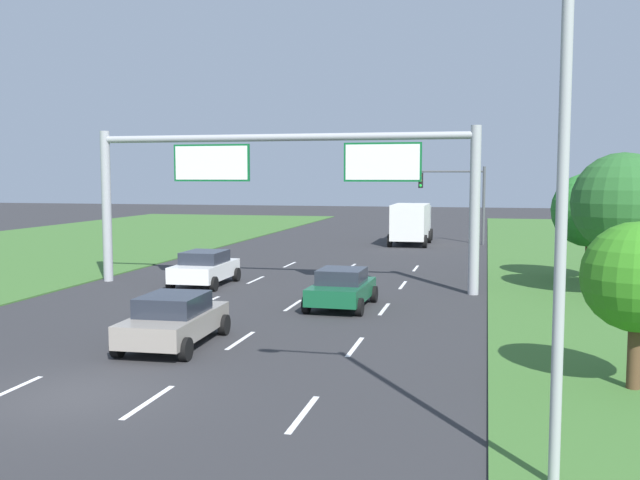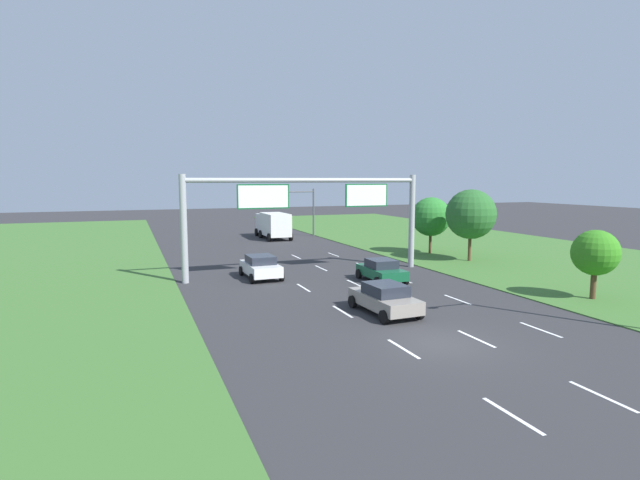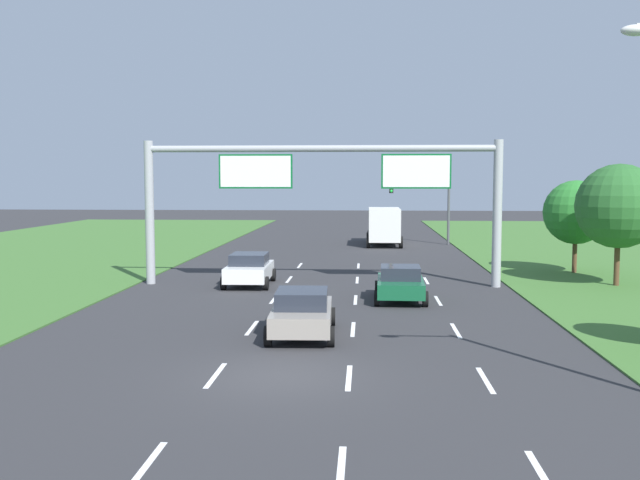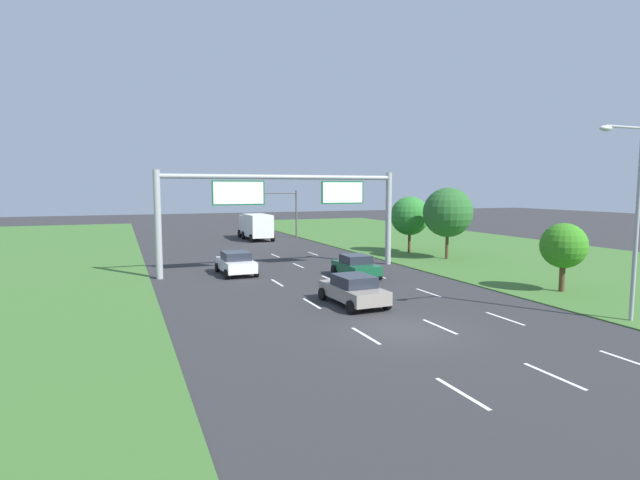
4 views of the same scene
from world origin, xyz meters
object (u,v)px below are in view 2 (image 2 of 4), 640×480
object	(u,v)px
sign_gantry	(309,205)
roadside_tree_near	(595,253)
car_near_red	(261,266)
roadside_tree_mid	(471,214)
car_lead_silver	(385,298)
car_mid_lane	(381,270)
roadside_tree_far	(431,217)
box_truck	(273,224)
traffic_light_mast	(298,204)

from	to	relation	value
sign_gantry	roadside_tree_near	xyz separation A→B (m)	(12.11, -12.82, -2.27)
car_near_red	roadside_tree_mid	size ratio (longest dim) A/B	0.70
sign_gantry	roadside_tree_near	size ratio (longest dim) A/B	4.41
car_lead_silver	car_mid_lane	size ratio (longest dim) A/B	1.09
roadside_tree_near	roadside_tree_far	distance (m)	18.08
car_mid_lane	box_truck	distance (m)	25.93
car_lead_silver	sign_gantry	size ratio (longest dim) A/B	0.25
car_near_red	traffic_light_mast	distance (m)	24.81
traffic_light_mast	roadside_tree_mid	xyz separation A→B (m)	(7.45, -21.73, -0.01)
roadside_tree_far	roadside_tree_near	bearing A→B (deg)	-94.16
car_near_red	roadside_tree_far	world-z (taller)	roadside_tree_far
car_near_red	roadside_tree_far	xyz separation A→B (m)	(17.02, 5.42, 2.54)
traffic_light_mast	roadside_tree_mid	distance (m)	22.97
roadside_tree_far	roadside_tree_mid	bearing A→B (deg)	-82.54
traffic_light_mast	car_mid_lane	bearing A→B (deg)	-96.68
roadside_tree_near	traffic_light_mast	bearing A→B (deg)	98.96
roadside_tree_mid	roadside_tree_far	bearing A→B (deg)	97.46
sign_gantry	roadside_tree_mid	bearing A→B (deg)	1.88
box_truck	roadside_tree_near	size ratio (longest dim) A/B	1.83
box_truck	roadside_tree_far	bearing A→B (deg)	-58.85
car_lead_silver	box_truck	bearing A→B (deg)	81.80
roadside_tree_far	traffic_light_mast	bearing A→B (deg)	111.90
car_lead_silver	roadside_tree_mid	size ratio (longest dim) A/B	0.74
traffic_light_mast	car_near_red	bearing A→B (deg)	-114.45
box_truck	roadside_tree_near	xyz separation A→B (m)	(8.66, -34.59, 1.03)
roadside_tree_near	car_lead_silver	bearing A→B (deg)	172.24
car_lead_silver	traffic_light_mast	distance (m)	34.14
car_lead_silver	traffic_light_mast	xyz separation A→B (m)	(6.64, 33.35, 3.09)
traffic_light_mast	roadside_tree_far	world-z (taller)	traffic_light_mast
car_near_red	roadside_tree_far	size ratio (longest dim) A/B	0.81
car_near_red	car_lead_silver	size ratio (longest dim) A/B	0.94
car_near_red	roadside_tree_far	distance (m)	18.04
roadside_tree_far	car_lead_silver	bearing A→B (deg)	-129.46
roadside_tree_near	roadside_tree_mid	bearing A→B (deg)	81.73
sign_gantry	roadside_tree_mid	world-z (taller)	sign_gantry
roadside_tree_mid	roadside_tree_far	size ratio (longest dim) A/B	1.15
sign_gantry	traffic_light_mast	bearing A→B (deg)	73.45
roadside_tree_near	box_truck	bearing A→B (deg)	104.05
box_truck	car_mid_lane	bearing A→B (deg)	-89.76
car_mid_lane	roadside_tree_far	world-z (taller)	roadside_tree_far
roadside_tree_far	box_truck	bearing A→B (deg)	121.04
car_near_red	car_mid_lane	size ratio (longest dim) A/B	1.03
car_lead_silver	roadside_tree_far	bearing A→B (deg)	48.41
sign_gantry	car_near_red	bearing A→B (deg)	-176.44
car_near_red	sign_gantry	distance (m)	5.46
car_lead_silver	car_near_red	bearing A→B (deg)	105.83
roadside_tree_near	roadside_tree_far	world-z (taller)	roadside_tree_far
sign_gantry	roadside_tree_near	world-z (taller)	sign_gantry
car_lead_silver	roadside_tree_near	size ratio (longest dim) A/B	1.12
car_lead_silver	roadside_tree_far	distance (m)	21.35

